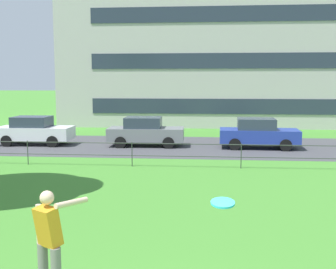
# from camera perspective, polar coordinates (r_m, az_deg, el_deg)

# --- Properties ---
(street_strip) EXTENTS (80.00, 7.54, 0.01)m
(street_strip) POSITION_cam_1_polar(r_m,az_deg,el_deg) (22.35, 3.12, -1.59)
(street_strip) COLOR #424247
(street_strip) RESTS_ON ground
(park_fence) EXTENTS (39.38, 0.04, 1.00)m
(park_fence) POSITION_cam_1_polar(r_m,az_deg,el_deg) (16.77, 2.46, -2.23)
(park_fence) COLOR #333833
(park_fence) RESTS_ON ground
(person_thrower) EXTENTS (0.77, 0.68, 1.77)m
(person_thrower) POSITION_cam_1_polar(r_m,az_deg,el_deg) (6.98, -15.84, -13.79)
(person_thrower) COLOR slate
(person_thrower) RESTS_ON ground
(frisbee) EXTENTS (0.27, 0.27, 0.06)m
(frisbee) POSITION_cam_1_polar(r_m,az_deg,el_deg) (4.78, 7.46, -9.20)
(frisbee) COLOR #2DB2C6
(car_white_right) EXTENTS (4.03, 1.87, 1.54)m
(car_white_right) POSITION_cam_1_polar(r_m,az_deg,el_deg) (23.92, -17.71, 0.53)
(car_white_right) COLOR silver
(car_white_right) RESTS_ON ground
(car_grey_left) EXTENTS (4.04, 1.89, 1.54)m
(car_grey_left) POSITION_cam_1_polar(r_m,az_deg,el_deg) (22.35, -3.09, 0.42)
(car_grey_left) COLOR slate
(car_grey_left) RESTS_ON ground
(car_blue_far_left) EXTENTS (4.06, 1.93, 1.54)m
(car_blue_far_left) POSITION_cam_1_polar(r_m,az_deg,el_deg) (22.07, 12.17, 0.18)
(car_blue_far_left) COLOR #233899
(car_blue_far_left) RESTS_ON ground
(apartment_building_background) EXTENTS (35.50, 14.97, 13.42)m
(apartment_building_background) POSITION_cam_1_polar(r_m,az_deg,el_deg) (38.57, 15.07, 11.88)
(apartment_building_background) COLOR #B7B2AD
(apartment_building_background) RESTS_ON ground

